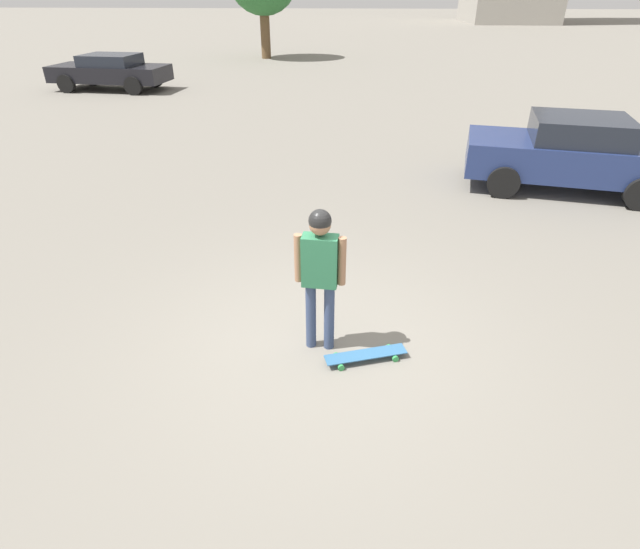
# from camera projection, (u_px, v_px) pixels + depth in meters

# --- Properties ---
(ground_plane) EXTENTS (220.00, 220.00, 0.00)m
(ground_plane) POSITION_uv_depth(u_px,v_px,m) (320.00, 346.00, 5.94)
(ground_plane) COLOR gray
(person) EXTENTS (0.24, 0.56, 1.74)m
(person) POSITION_uv_depth(u_px,v_px,m) (320.00, 265.00, 5.39)
(person) COLOR #38476B
(person) RESTS_ON ground_plane
(skateboard) EXTENTS (0.47, 0.96, 0.08)m
(skateboard) POSITION_uv_depth(u_px,v_px,m) (366.00, 355.00, 5.68)
(skateboard) COLOR #336693
(skateboard) RESTS_ON ground_plane
(car_parked_near) EXTENTS (2.53, 4.30, 1.49)m
(car_parked_near) POSITION_uv_depth(u_px,v_px,m) (570.00, 153.00, 10.21)
(car_parked_near) COLOR navy
(car_parked_near) RESTS_ON ground_plane
(car_parked_far) EXTENTS (2.40, 4.82, 1.37)m
(car_parked_far) POSITION_uv_depth(u_px,v_px,m) (110.00, 71.00, 20.38)
(car_parked_far) COLOR black
(car_parked_far) RESTS_ON ground_plane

